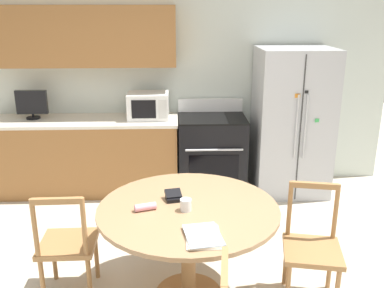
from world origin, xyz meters
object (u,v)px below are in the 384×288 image
at_px(microwave, 148,106).
at_px(dining_chair_left, 67,245).
at_px(countertop_tv, 32,104).
at_px(dining_chair_right, 312,248).
at_px(wallet, 174,196).
at_px(oven_range, 212,153).
at_px(candle_glass, 186,206).
at_px(refrigerator, 292,122).

relative_size(microwave, dining_chair_left, 0.53).
xyz_separation_m(countertop_tv, dining_chair_right, (2.69, -2.18, -0.65)).
relative_size(dining_chair_right, wallet, 6.08).
bearing_deg(countertop_tv, microwave, -0.98).
relative_size(oven_range, countertop_tv, 3.01).
bearing_deg(candle_glass, countertop_tv, 128.77).
height_order(candle_glass, wallet, candle_glass).
bearing_deg(microwave, refrigerator, -3.53).
height_order(countertop_tv, candle_glass, countertop_tv).
xyz_separation_m(countertop_tv, candle_glass, (1.75, -2.17, -0.28)).
bearing_deg(microwave, candle_glass, -79.80).
distance_m(refrigerator, microwave, 1.70).
height_order(refrigerator, microwave, refrigerator).
xyz_separation_m(oven_range, candle_glass, (-0.36, -2.09, 0.33)).
bearing_deg(wallet, dining_chair_right, -10.41).
relative_size(refrigerator, oven_range, 1.59).
xyz_separation_m(microwave, candle_glass, (0.39, -2.15, -0.25)).
bearing_deg(dining_chair_right, oven_range, -63.02).
bearing_deg(wallet, dining_chair_left, -174.86).
height_order(countertop_tv, dining_chair_right, countertop_tv).
height_order(oven_range, microwave, microwave).
distance_m(dining_chair_left, candle_glass, 0.98).
bearing_deg(candle_glass, oven_range, 80.21).
relative_size(refrigerator, countertop_tv, 4.81).
distance_m(countertop_tv, dining_chair_left, 2.32).
bearing_deg(dining_chair_left, refrigerator, 40.01).
height_order(dining_chair_left, wallet, dining_chair_left).
xyz_separation_m(oven_range, microwave, (-0.75, 0.06, 0.58)).
distance_m(refrigerator, candle_glass, 2.43).
relative_size(dining_chair_right, dining_chair_left, 1.00).
xyz_separation_m(dining_chair_left, wallet, (0.81, 0.07, 0.36)).
bearing_deg(wallet, candle_glass, -64.13).
bearing_deg(microwave, dining_chair_right, -58.30).
bearing_deg(oven_range, dining_chair_right, -74.42).
distance_m(oven_range, dining_chair_right, 2.18).
xyz_separation_m(refrigerator, microwave, (-1.69, 0.10, 0.19)).
bearing_deg(candle_glass, refrigerator, 57.58).
relative_size(oven_range, dining_chair_left, 1.20).
bearing_deg(oven_range, countertop_tv, 177.76).
bearing_deg(countertop_tv, dining_chair_left, -67.75).
height_order(microwave, dining_chair_right, microwave).
distance_m(countertop_tv, wallet, 2.61).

